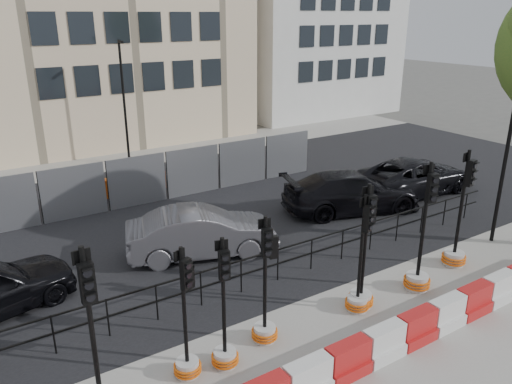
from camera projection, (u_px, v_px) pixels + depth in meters
ground at (304, 300)px, 13.18m from camera, size 120.00×120.00×0.00m
sidewalk_near at (389, 363)px, 10.80m from camera, size 40.00×6.00×0.02m
road at (189, 215)px, 18.72m from camera, size 40.00×14.00×0.03m
sidewalk_far at (114, 159)px, 25.85m from camera, size 40.00×4.00×0.02m
building_white at (306, 1)px, 36.54m from camera, size 12.00×9.06×16.00m
kerb_railing at (278, 259)px, 13.90m from camera, size 18.00×0.04×1.00m
heras_fencing at (148, 180)px, 20.38m from camera, size 14.33×1.72×2.00m
lamp_post_far at (124, 99)px, 24.21m from camera, size 0.12×0.56×6.00m
lamp_post_near at (508, 147)px, 15.50m from camera, size 0.12×0.56×6.00m
barrier_row at (383, 344)px, 10.84m from camera, size 15.70×0.50×0.80m
traffic_signal_a at (99, 382)px, 9.21m from camera, size 0.69×0.69×3.49m
traffic_signal_b at (187, 347)px, 10.21m from camera, size 0.58×0.58×2.96m
traffic_signal_c at (225, 341)px, 10.52m from camera, size 0.59×0.59×3.01m
traffic_signal_d at (265, 313)px, 11.30m from camera, size 0.61×0.61×3.11m
traffic_signal_e at (362, 283)px, 12.64m from camera, size 0.66×0.66×3.35m
traffic_signal_f at (359, 284)px, 12.48m from camera, size 0.62×0.62×3.14m
traffic_signal_g at (419, 265)px, 13.44m from camera, size 0.72×0.72×3.64m
traffic_signal_h at (456, 243)px, 14.77m from camera, size 0.70×0.70×3.58m
car_b at (202, 233)px, 15.40m from camera, size 4.32×5.55×1.52m
car_c at (352, 192)px, 18.91m from camera, size 5.20×6.54×1.54m
car_d at (414, 176)px, 20.80m from camera, size 2.65×5.45×1.49m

